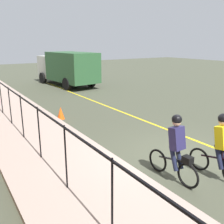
# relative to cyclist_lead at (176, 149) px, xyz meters

# --- Properties ---
(ground_plane) EXTENTS (80.00, 80.00, 0.00)m
(ground_plane) POSITION_rel_cyclist_lead_xyz_m (1.00, -1.18, -0.91)
(ground_plane) COLOR #434636
(lane_line_centre) EXTENTS (36.00, 0.12, 0.01)m
(lane_line_centre) POSITION_rel_cyclist_lead_xyz_m (1.00, -2.78, -0.91)
(lane_line_centre) COLOR yellow
(lane_line_centre) RESTS_ON ground
(sidewalk) EXTENTS (40.00, 3.20, 0.15)m
(sidewalk) POSITION_rel_cyclist_lead_xyz_m (1.00, 2.22, -0.84)
(sidewalk) COLOR tan
(sidewalk) RESTS_ON ground
(iron_fence) EXTENTS (22.03, 0.04, 1.60)m
(iron_fence) POSITION_rel_cyclist_lead_xyz_m (2.00, 2.62, 0.44)
(iron_fence) COLOR black
(iron_fence) RESTS_ON sidewalk
(cyclist_lead) EXTENTS (1.71, 0.37, 1.83)m
(cyclist_lead) POSITION_rel_cyclist_lead_xyz_m (0.00, 0.00, 0.00)
(cyclist_lead) COLOR black
(cyclist_lead) RESTS_ON ground
(cyclist_follow) EXTENTS (1.71, 0.37, 1.83)m
(cyclist_follow) POSITION_rel_cyclist_lead_xyz_m (-0.59, -1.05, 0.00)
(cyclist_follow) COLOR black
(cyclist_follow) RESTS_ON ground
(box_truck_background) EXTENTS (6.91, 3.08, 2.78)m
(box_truck_background) POSITION_rel_cyclist_lead_xyz_m (15.67, -3.80, 0.64)
(box_truck_background) COLOR #2A542F
(box_truck_background) RESTS_ON ground
(traffic_cone_near) EXTENTS (0.36, 0.36, 0.59)m
(traffic_cone_near) POSITION_rel_cyclist_lead_xyz_m (6.90, 0.40, -0.62)
(traffic_cone_near) COLOR #FC5411
(traffic_cone_near) RESTS_ON ground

